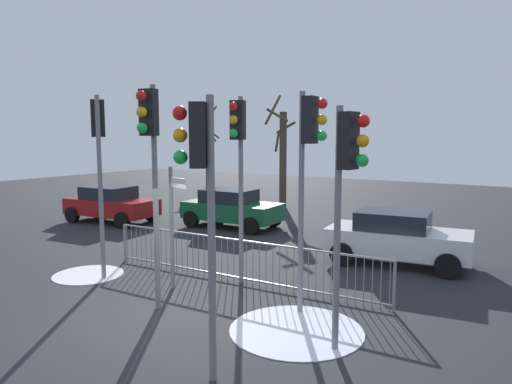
# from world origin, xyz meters

# --- Properties ---
(ground_plane) EXTENTS (60.00, 60.00, 0.00)m
(ground_plane) POSITION_xyz_m (0.00, 0.00, 0.00)
(ground_plane) COLOR #26282D
(traffic_light_foreground_right) EXTENTS (0.36, 0.56, 4.54)m
(traffic_light_foreground_right) POSITION_xyz_m (-0.36, 0.18, 3.33)
(traffic_light_foreground_right) COLOR slate
(traffic_light_foreground_right) RESTS_ON ground
(traffic_light_rear_left) EXTENTS (0.57, 0.35, 4.02)m
(traffic_light_rear_left) POSITION_xyz_m (3.59, 0.54, 2.95)
(traffic_light_rear_left) COLOR slate
(traffic_light_rear_left) RESTS_ON ground
(traffic_light_foreground_left) EXTENTS (0.36, 0.56, 4.45)m
(traffic_light_foreground_left) POSITION_xyz_m (0.12, 2.51, 3.26)
(traffic_light_foreground_left) COLOR slate
(traffic_light_foreground_left) RESTS_ON ground
(traffic_light_mid_right) EXTENTS (0.48, 0.46, 4.51)m
(traffic_light_mid_right) POSITION_xyz_m (-3.09, 1.14, 3.31)
(traffic_light_mid_right) COLOR slate
(traffic_light_mid_right) RESTS_ON ground
(traffic_light_rear_right) EXTENTS (0.50, 0.43, 4.11)m
(traffic_light_rear_right) POSITION_xyz_m (2.22, -1.42, 3.01)
(traffic_light_rear_right) COLOR slate
(traffic_light_rear_right) RESTS_ON ground
(traffic_light_mid_left) EXTENTS (0.57, 0.33, 4.40)m
(traffic_light_mid_left) POSITION_xyz_m (2.32, 1.72, 3.22)
(traffic_light_mid_left) COLOR slate
(traffic_light_mid_left) RESTS_ON ground
(direction_sign_post) EXTENTS (0.74, 0.34, 2.86)m
(direction_sign_post) POSITION_xyz_m (-0.95, 1.41, 1.61)
(direction_sign_post) COLOR slate
(direction_sign_post) RESTS_ON ground
(pedestrian_guard_railing) EXTENTS (7.62, 0.36, 1.07)m
(pedestrian_guard_railing) POSITION_xyz_m (-0.00, 2.60, 0.55)
(pedestrian_guard_railing) COLOR slate
(pedestrian_guard_railing) RESTS_ON ground
(car_green_trailing) EXTENTS (3.87, 2.07, 1.47)m
(car_green_trailing) POSITION_xyz_m (-4.18, 8.14, 0.77)
(car_green_trailing) COLOR #195933
(car_green_trailing) RESTS_ON ground
(car_red_near) EXTENTS (3.95, 2.24, 1.47)m
(car_red_near) POSITION_xyz_m (-8.97, 6.32, 0.77)
(car_red_near) COLOR maroon
(car_red_near) RESTS_ON ground
(car_white_far) EXTENTS (3.98, 2.31, 1.47)m
(car_white_far) POSITION_xyz_m (2.75, 6.38, 0.77)
(car_white_far) COLOR silver
(car_white_far) RESTS_ON ground
(bare_tree_left) EXTENTS (1.92, 1.71, 5.56)m
(bare_tree_left) POSITION_xyz_m (-13.90, 18.81, 2.66)
(bare_tree_left) COLOR #473828
(bare_tree_left) RESTS_ON ground
(bare_tree_centre) EXTENTS (1.31, 1.35, 5.56)m
(bare_tree_centre) POSITION_xyz_m (-5.06, 13.62, 2.57)
(bare_tree_centre) COLOR #473828
(bare_tree_centre) RESTS_ON ground
(snow_patch_kerb) EXTENTS (1.76, 1.76, 0.01)m
(snow_patch_kerb) POSITION_xyz_m (-3.55, 1.02, 0.01)
(snow_patch_kerb) COLOR white
(snow_patch_kerb) RESTS_ON ground
(snow_patch_island) EXTENTS (2.47, 2.47, 0.01)m
(snow_patch_island) POSITION_xyz_m (2.55, 0.87, 0.01)
(snow_patch_island) COLOR white
(snow_patch_island) RESTS_ON ground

